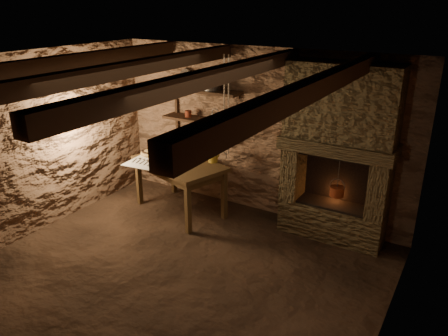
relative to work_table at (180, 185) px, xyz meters
The scene contains 24 objects.
floor 1.68m from the work_table, 55.62° to the right, with size 4.50×4.50×0.00m, color black.
back_wall 1.37m from the work_table, 35.60° to the left, with size 4.50×0.04×2.40m, color #523526.
left_wall 2.04m from the work_table, 134.77° to the right, with size 0.04×4.00×2.40m, color #523526.
right_wall 3.53m from the work_table, 22.96° to the right, with size 0.04×4.00×2.40m, color #523526.
ceiling 2.56m from the work_table, 55.62° to the right, with size 4.50×4.00×0.04m, color black.
beam_far_left 2.39m from the work_table, 113.42° to the right, with size 0.14×3.95×0.16m, color black.
beam_mid_left 2.35m from the work_table, 72.68° to the right, with size 0.14×3.95×0.16m, color black.
beam_mid_right 2.72m from the work_table, 43.42° to the right, with size 0.14×3.95×0.16m, color black.
beam_far_right 3.35m from the work_table, 29.03° to the right, with size 0.14×3.95×0.16m, color black.
shelf_lower 1.01m from the work_table, 82.16° to the left, with size 1.25×0.30×0.04m, color black.
shelf_upper 1.42m from the work_table, 82.16° to the left, with size 1.25×0.30×0.04m, color black.
hearth 2.35m from the work_table, 11.13° to the left, with size 1.43×0.51×2.30m.
work_table is the anchor object (origin of this frame).
linen_cloth 0.54m from the work_table, 141.90° to the right, with size 0.66×0.54×0.01m, color beige.
pewter_cutlery_row 0.56m from the work_table, 139.58° to the right, with size 0.56×0.21×0.01m, color gray, non-canonical shape.
drinking_glasses 0.52m from the work_table, 157.93° to the right, with size 0.21×0.06×0.09m, color white, non-canonical shape.
stoneware_jug 0.76m from the work_table, 30.49° to the left, with size 0.19×0.19×0.50m.
wooden_bowl 0.67m from the work_table, behind, with size 0.30×0.30×0.11m, color #9F7E45.
iron_stockpot 1.55m from the work_table, 62.34° to the left, with size 0.27×0.27×0.20m, color #302C2A.
tin_pan 1.61m from the work_table, 115.38° to the left, with size 0.25×0.25×0.03m, color gray.
small_kettle 1.12m from the work_table, 57.50° to the left, with size 0.17×0.13×0.19m, color gray, non-canonical shape.
rusty_tin 1.08m from the work_table, 108.84° to the left, with size 0.10×0.10×0.10m, color #561C11.
red_pot 2.27m from the work_table, ahead, with size 0.23×0.23×0.54m.
hanging_ropes 1.71m from the work_table, 16.80° to the right, with size 0.08×0.08×1.20m, color tan, non-canonical shape.
Camera 1 is at (2.69, -3.40, 2.98)m, focal length 35.00 mm.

